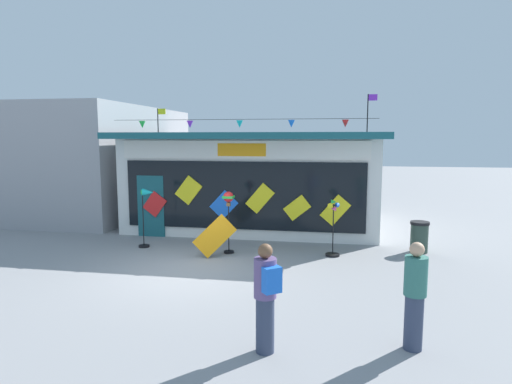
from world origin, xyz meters
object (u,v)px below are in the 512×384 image
object	(u,v)px
wind_spinner_far_left	(147,208)
trash_bin	(419,237)
wind_spinner_left	(229,205)
person_near_camera	(266,296)
wind_spinner_center_left	(333,228)
display_kite_on_ground	(215,236)
kite_shop_building	(258,178)
person_mid_plaza	(415,295)

from	to	relation	value
wind_spinner_far_left	trash_bin	xyz separation A→B (m)	(7.78, 0.80, -0.74)
wind_spinner_left	person_near_camera	world-z (taller)	wind_spinner_left
wind_spinner_center_left	trash_bin	distance (m)	2.56
wind_spinner_center_left	display_kite_on_ground	distance (m)	3.22
kite_shop_building	wind_spinner_left	bearing A→B (deg)	-90.68
wind_spinner_center_left	display_kite_on_ground	bearing A→B (deg)	-168.06
kite_shop_building	trash_bin	world-z (taller)	kite_shop_building
person_mid_plaza	display_kite_on_ground	distance (m)	6.22
wind_spinner_center_left	wind_spinner_far_left	bearing A→B (deg)	179.69
wind_spinner_left	kite_shop_building	bearing A→B (deg)	89.32
person_near_camera	trash_bin	distance (m)	7.27
wind_spinner_left	wind_spinner_center_left	xyz separation A→B (m)	(2.87, 0.17, -0.58)
wind_spinner_far_left	wind_spinner_left	world-z (taller)	wind_spinner_far_left
person_near_camera	display_kite_on_ground	world-z (taller)	person_near_camera
kite_shop_building	trash_bin	size ratio (longest dim) A/B	10.01
person_near_camera	person_mid_plaza	distance (m)	2.26
wind_spinner_left	display_kite_on_ground	distance (m)	0.95
kite_shop_building	person_near_camera	bearing A→B (deg)	-79.62
person_mid_plaza	person_near_camera	bearing A→B (deg)	150.51
kite_shop_building	person_near_camera	world-z (taller)	kite_shop_building
wind_spinner_left	trash_bin	bearing A→B (deg)	10.74
wind_spinner_center_left	trash_bin	bearing A→B (deg)	18.99
wind_spinner_far_left	wind_spinner_center_left	distance (m)	5.40
person_near_camera	display_kite_on_ground	distance (m)	5.38
wind_spinner_center_left	trash_bin	xyz separation A→B (m)	(2.40, 0.83, -0.33)
display_kite_on_ground	person_near_camera	bearing A→B (deg)	-66.45
person_near_camera	person_mid_plaza	bearing A→B (deg)	154.96
wind_spinner_center_left	person_near_camera	bearing A→B (deg)	-100.12
wind_spinner_left	person_near_camera	xyz separation A→B (m)	(1.87, -5.41, -0.47)
wind_spinner_left	display_kite_on_ground	world-z (taller)	wind_spinner_left
wind_spinner_left	person_mid_plaza	size ratio (longest dim) A/B	1.03
wind_spinner_center_left	person_near_camera	size ratio (longest dim) A/B	0.94
wind_spinner_far_left	person_near_camera	distance (m)	7.13
wind_spinner_center_left	person_mid_plaza	world-z (taller)	person_mid_plaza
trash_bin	display_kite_on_ground	world-z (taller)	display_kite_on_ground
kite_shop_building	person_mid_plaza	size ratio (longest dim) A/B	5.25
wind_spinner_center_left	person_mid_plaza	distance (m)	5.24
wind_spinner_left	person_mid_plaza	xyz separation A→B (m)	(4.08, -4.92, -0.50)
kite_shop_building	wind_spinner_center_left	distance (m)	5.26
wind_spinner_far_left	wind_spinner_left	size ratio (longest dim) A/B	1.00
wind_spinner_far_left	person_mid_plaza	bearing A→B (deg)	-37.86
wind_spinner_left	person_mid_plaza	distance (m)	6.41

